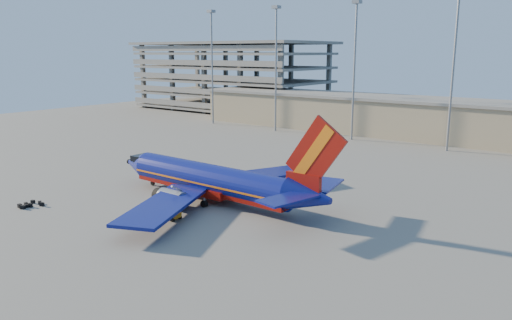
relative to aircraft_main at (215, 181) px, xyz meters
name	(u,v)px	position (x,y,z in m)	size (l,w,h in m)	color
ground	(230,189)	(-2.05, 5.26, -2.58)	(220.00, 220.00, 0.00)	slate
terminal_building	(442,119)	(7.95, 63.26, 1.74)	(122.00, 16.00, 8.50)	gray
parking_garage	(232,73)	(-64.05, 79.31, 9.15)	(62.00, 32.00, 21.40)	slate
light_mast_row	(401,56)	(2.95, 51.26, 14.98)	(101.60, 1.60, 28.65)	gray
aircraft_main	(215,181)	(0.00, 0.00, 0.00)	(35.60, 34.28, 12.06)	navy
baggage_tug	(170,212)	(0.68, -8.26, -1.73)	(2.34, 1.50, 1.63)	orange
luggage_pile	(29,205)	(-16.38, -15.54, -2.36)	(2.54, 2.84, 0.47)	black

